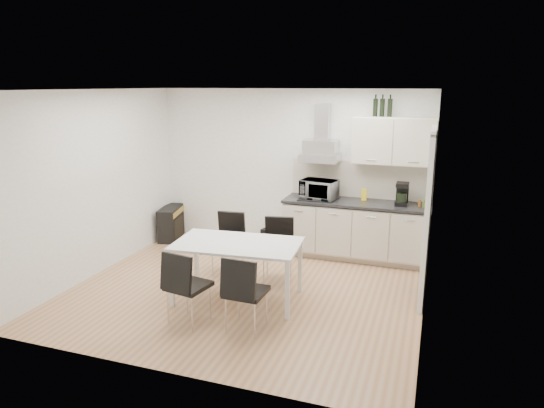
% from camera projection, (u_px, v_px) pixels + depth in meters
% --- Properties ---
extents(ground, '(4.50, 4.50, 0.00)m').
position_uv_depth(ground, '(246.00, 290.00, 6.44)').
color(ground, tan).
rests_on(ground, ground).
extents(wall_back, '(4.50, 0.10, 2.60)m').
position_uv_depth(wall_back, '(290.00, 170.00, 7.96)').
color(wall_back, white).
rests_on(wall_back, ground).
extents(wall_front, '(4.50, 0.10, 2.60)m').
position_uv_depth(wall_front, '(160.00, 242.00, 4.29)').
color(wall_front, white).
rests_on(wall_front, ground).
extents(wall_left, '(0.10, 4.00, 2.60)m').
position_uv_depth(wall_left, '(97.00, 184.00, 6.83)').
color(wall_left, white).
rests_on(wall_left, ground).
extents(wall_right, '(0.10, 4.00, 2.60)m').
position_uv_depth(wall_right, '(431.00, 210.00, 5.42)').
color(wall_right, white).
rests_on(wall_right, ground).
extents(ceiling, '(4.50, 4.50, 0.00)m').
position_uv_depth(ceiling, '(243.00, 90.00, 5.81)').
color(ceiling, white).
rests_on(ceiling, wall_back).
extents(doorway, '(0.08, 1.04, 2.10)m').
position_uv_depth(doorway, '(427.00, 218.00, 5.99)').
color(doorway, white).
rests_on(doorway, ground).
extents(kitchenette, '(2.22, 0.64, 2.52)m').
position_uv_depth(kitchenette, '(359.00, 207.00, 7.46)').
color(kitchenette, beige).
rests_on(kitchenette, ground).
extents(dining_table, '(1.62, 1.02, 0.75)m').
position_uv_depth(dining_table, '(237.00, 248.00, 6.03)').
color(dining_table, white).
rests_on(dining_table, ground).
extents(chair_far_left, '(0.48, 0.53, 0.88)m').
position_uv_depth(chair_far_left, '(227.00, 245.00, 6.91)').
color(chair_far_left, black).
rests_on(chair_far_left, ground).
extents(chair_far_right, '(0.53, 0.58, 0.88)m').
position_uv_depth(chair_far_right, '(278.00, 251.00, 6.64)').
color(chair_far_right, black).
rests_on(chair_far_right, ground).
extents(chair_near_left, '(0.52, 0.57, 0.88)m').
position_uv_depth(chair_near_left, '(189.00, 287.00, 5.47)').
color(chair_near_left, black).
rests_on(chair_near_left, ground).
extents(chair_near_right, '(0.46, 0.52, 0.88)m').
position_uv_depth(chair_near_right, '(246.00, 293.00, 5.31)').
color(chair_near_right, black).
rests_on(chair_near_right, ground).
extents(guitar_amp, '(0.44, 0.73, 0.57)m').
position_uv_depth(guitar_amp, '(171.00, 223.00, 8.54)').
color(guitar_amp, black).
rests_on(guitar_amp, ground).
extents(floor_speaker, '(0.18, 0.16, 0.27)m').
position_uv_depth(floor_speaker, '(266.00, 237.00, 8.27)').
color(floor_speaker, black).
rests_on(floor_speaker, ground).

